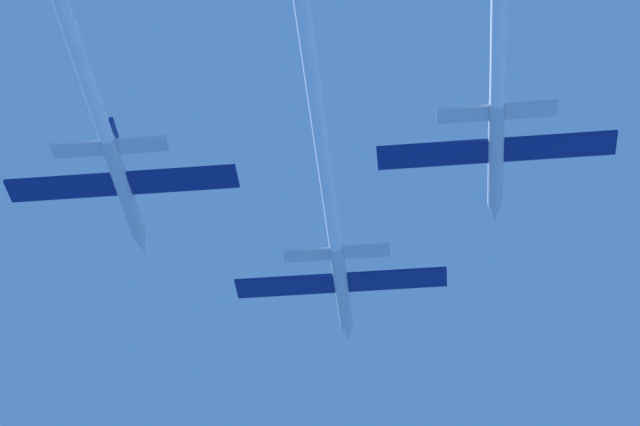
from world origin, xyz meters
TOP-DOWN VIEW (x-y plane):
  - jet_lead at (0.76, -17.37)m, footprint 18.01×58.95m

SIDE VIEW (x-z plane):
  - jet_lead at x=0.76m, z-range -1.83..1.15m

